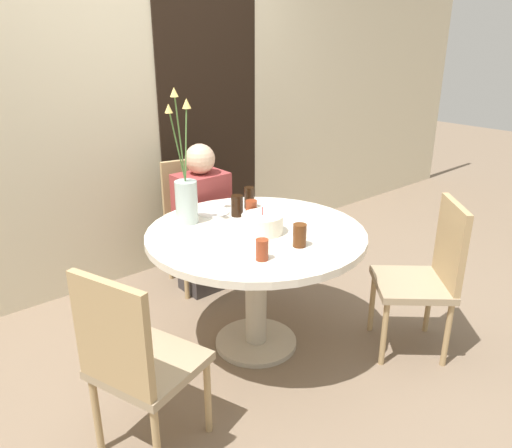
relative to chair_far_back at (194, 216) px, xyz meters
The scene contains 16 objects.
ground_plane 1.07m from the chair_far_back, 102.71° to the right, with size 16.00×16.00×0.00m, color #7A6651.
wall_back 0.92m from the chair_far_back, 117.85° to the left, with size 8.00×0.05×2.60m.
doorway_panel 0.77m from the chair_far_back, 40.67° to the left, with size 0.90×0.01×2.05m.
dining_table 0.96m from the chair_far_back, 102.71° to the right, with size 1.19×1.19×0.72m.
chair_far_back is the anchor object (origin of this frame).
chair_right_flank 1.66m from the chair_far_back, 132.13° to the right, with size 0.51×0.51×0.89m.
chair_left_flank 1.65m from the chair_far_back, 72.40° to the right, with size 0.56×0.56×0.89m.
birthday_cake 1.03m from the chair_far_back, 101.57° to the right, with size 0.22×0.22×0.14m.
flower_vase 0.82m from the chair_far_back, 126.06° to the right, with size 0.21×0.20×0.76m.
side_plate 0.63m from the chair_far_back, 111.99° to the right, with size 0.20×0.20×0.01m.
drink_glass_0 0.75m from the chair_far_back, 101.59° to the right, with size 0.07×0.07×0.12m.
drink_glass_1 1.27m from the chair_far_back, 98.21° to the right, with size 0.07×0.07×0.12m.
drink_glass_2 1.33m from the chair_far_back, 109.10° to the right, with size 0.06×0.06×0.10m.
drink_glass_3 0.88m from the chair_far_back, 100.21° to the right, with size 0.07×0.07×0.13m.
drink_glass_4 0.68m from the chair_far_back, 89.67° to the right, with size 0.06×0.06×0.13m.
person_guest 0.16m from the chair_far_back, 102.71° to the right, with size 0.34×0.24×1.05m.
Camera 1 is at (-1.62, -1.91, 1.73)m, focal length 35.00 mm.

